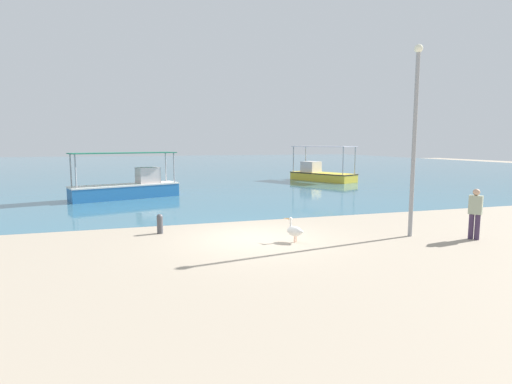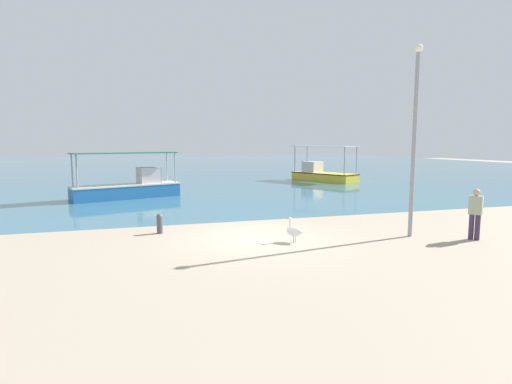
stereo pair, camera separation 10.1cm
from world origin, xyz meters
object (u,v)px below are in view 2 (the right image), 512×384
at_px(fishing_boat_near_left, 129,187).
at_px(mooring_bollard, 160,223).
at_px(fisherman_standing, 475,213).
at_px(pelican, 294,231).
at_px(lamp_post, 415,132).
at_px(fishing_boat_far_left, 322,173).

distance_m(fishing_boat_near_left, mooring_bollard, 10.08).
bearing_deg(fisherman_standing, mooring_bollard, 158.54).
distance_m(pelican, lamp_post, 5.22).
bearing_deg(fishing_boat_near_left, lamp_post, -53.84).
relative_size(fishing_boat_far_left, pelican, 7.52).
xyz_separation_m(fishing_boat_near_left, pelican, (5.29, -12.53, -0.28)).
distance_m(fishing_boat_far_left, fisherman_standing, 21.08).
distance_m(fishing_boat_near_left, pelican, 13.60).
height_order(fishing_boat_near_left, pelican, fishing_boat_near_left).
relative_size(fishing_boat_near_left, pelican, 7.80).
xyz_separation_m(mooring_bollard, fisherman_standing, (9.93, -3.90, 0.53)).
bearing_deg(pelican, lamp_post, -5.01).
xyz_separation_m(fishing_boat_far_left, mooring_bollard, (-14.37, -16.70, -0.26)).
bearing_deg(lamp_post, mooring_bollard, 160.63).
xyz_separation_m(lamp_post, mooring_bollard, (-8.21, 2.89, -3.18)).
xyz_separation_m(fishing_boat_near_left, lamp_post, (9.42, -12.89, 2.90)).
relative_size(lamp_post, mooring_bollard, 9.11).
distance_m(lamp_post, mooring_bollard, 9.27).
bearing_deg(mooring_bollard, fishing_boat_far_left, 49.30).
height_order(pelican, mooring_bollard, pelican).
bearing_deg(pelican, fisherman_standing, -13.26).
xyz_separation_m(fishing_boat_near_left, fisherman_standing, (11.13, -13.90, 0.25)).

